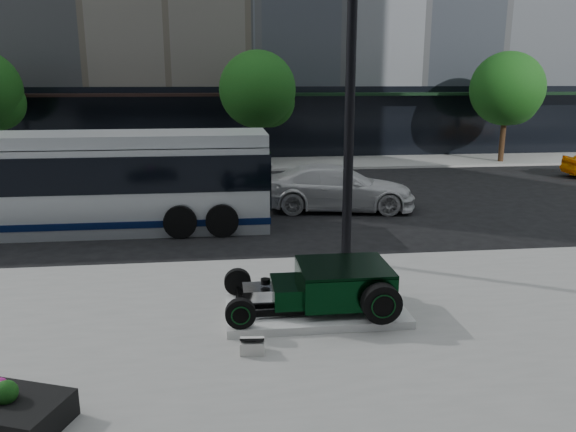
{
  "coord_description": "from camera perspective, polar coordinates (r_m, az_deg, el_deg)",
  "views": [
    {
      "loc": [
        -0.89,
        -15.33,
        4.56
      ],
      "look_at": [
        0.71,
        -1.99,
        1.2
      ],
      "focal_mm": 35.0,
      "sensor_mm": 36.0,
      "label": 1
    }
  ],
  "objects": [
    {
      "name": "lamppost",
      "position": [
        13.26,
        6.27,
        10.2
      ],
      "size": [
        0.42,
        0.42,
        7.72
      ],
      "color": "black",
      "rests_on": "sidewalk_near"
    },
    {
      "name": "hot_rod",
      "position": [
        10.8,
        4.54,
        -6.96
      ],
      "size": [
        3.22,
        2.0,
        0.81
      ],
      "color": "black",
      "rests_on": "display_plinth"
    },
    {
      "name": "info_plaque",
      "position": [
        9.5,
        -3.65,
        -13.0
      ],
      "size": [
        0.42,
        0.33,
        0.31
      ],
      "color": "silver",
      "rests_on": "sidewalk_near"
    },
    {
      "name": "white_sedan",
      "position": [
        19.65,
        5.01,
        2.89
      ],
      "size": [
        5.63,
        2.96,
        1.56
      ],
      "primitive_type": "imported",
      "rotation": [
        0.0,
        0.0,
        1.42
      ],
      "color": "silver",
      "rests_on": "ground"
    },
    {
      "name": "ground",
      "position": [
        16.02,
        -3.39,
        -2.52
      ],
      "size": [
        120.0,
        120.0,
        0.0
      ],
      "primitive_type": "plane",
      "color": "black",
      "rests_on": "ground"
    },
    {
      "name": "transit_bus",
      "position": [
        18.06,
        -21.56,
        3.25
      ],
      "size": [
        12.12,
        2.88,
        2.92
      ],
      "color": "silver",
      "rests_on": "ground"
    },
    {
      "name": "sidewalk_far",
      "position": [
        29.69,
        -5.07,
        5.26
      ],
      "size": [
        70.0,
        4.0,
        0.12
      ],
      "primitive_type": "cube",
      "color": "gray",
      "rests_on": "ground"
    },
    {
      "name": "display_plinth",
      "position": [
        10.93,
        2.76,
        -9.51
      ],
      "size": [
        3.4,
        1.8,
        0.15
      ],
      "primitive_type": "cube",
      "color": "silver",
      "rests_on": "sidewalk_near"
    },
    {
      "name": "street_trees",
      "position": [
        28.49,
        -2.81,
        12.43
      ],
      "size": [
        29.8,
        3.8,
        5.7
      ],
      "color": "black",
      "rests_on": "sidewalk_far"
    }
  ]
}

